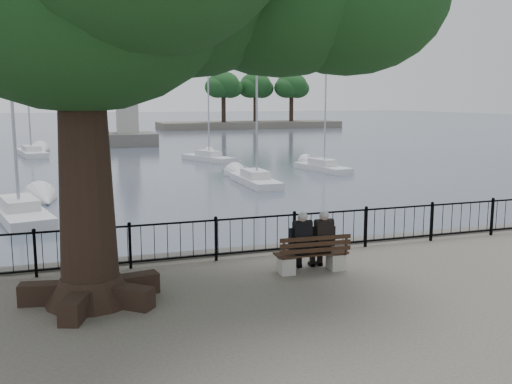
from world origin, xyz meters
name	(u,v)px	position (x,y,z in m)	size (l,w,h in m)	color
harbor	(250,271)	(0.00, 3.00, -0.50)	(260.00, 260.00, 1.20)	#4D4B46
railing	(256,234)	(0.00, 2.50, 0.56)	(22.06, 0.06, 1.00)	black
bench	(312,258)	(0.79, 0.96, 0.30)	(1.66, 0.57, 0.87)	gray
person_left	(300,244)	(0.55, 1.07, 0.63)	(0.41, 0.69, 1.37)	black
person_right	(321,242)	(1.05, 1.04, 0.63)	(0.41, 0.69, 1.37)	black
lion_monument	(128,126)	(2.00, 49.94, 1.05)	(5.55, 5.55, 8.29)	#4D4B46
sailboat_a	(20,210)	(-6.13, 14.33, -0.67)	(2.97, 6.17, 11.65)	silver
sailboat_b	(83,173)	(-3.28, 25.61, -0.65)	(2.71, 5.07, 11.46)	silver
sailboat_c	(255,179)	(5.88, 20.10, -0.67)	(1.50, 5.40, 11.23)	silver
sailboat_d	(322,167)	(12.14, 24.50, -0.71)	(2.26, 5.23, 9.23)	silver
sailboat_g	(208,157)	(6.36, 33.07, -0.72)	(3.43, 5.26, 8.98)	silver
sailboat_h	(32,151)	(-6.97, 41.91, -0.62)	(2.95, 6.43, 13.90)	silver
far_shore	(254,104)	(25.54, 79.46, 3.00)	(30.00, 8.60, 9.18)	#544F47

